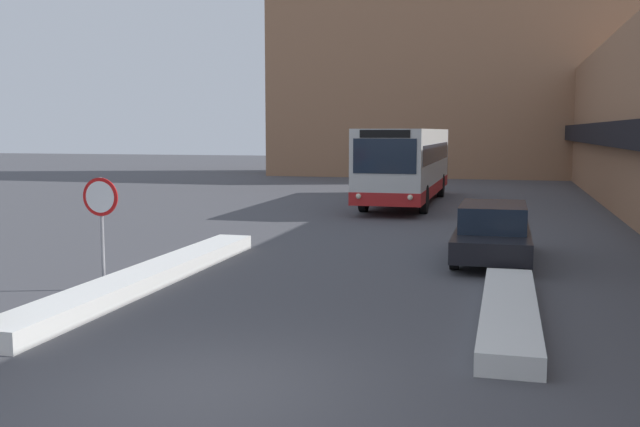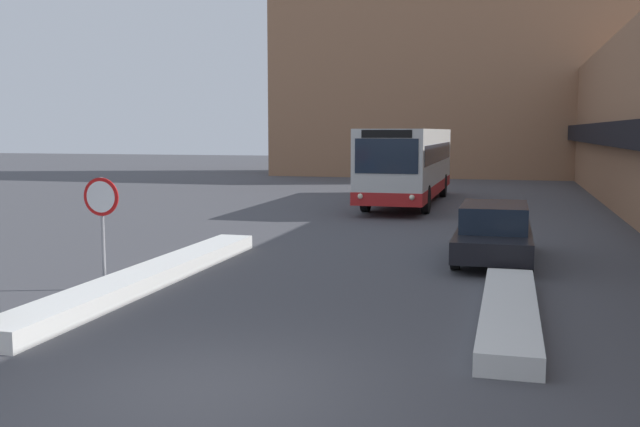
# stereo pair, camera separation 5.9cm
# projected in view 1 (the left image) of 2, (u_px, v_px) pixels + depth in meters

# --- Properties ---
(ground_plane) EXTENTS (160.00, 160.00, 0.00)m
(ground_plane) POSITION_uv_depth(u_px,v_px,m) (204.00, 392.00, 8.66)
(ground_plane) COLOR #47474C
(building_backdrop_far) EXTENTS (26.00, 8.00, 16.65)m
(building_backdrop_far) POSITION_uv_depth(u_px,v_px,m) (459.00, 57.00, 50.04)
(building_backdrop_far) COLOR #996B4C
(building_backdrop_far) RESTS_ON ground_plane
(snow_bank_left) EXTENTS (0.90, 9.64, 0.35)m
(snow_bank_left) POSITION_uv_depth(u_px,v_px,m) (150.00, 276.00, 14.73)
(snow_bank_left) COLOR silver
(snow_bank_left) RESTS_ON ground_plane
(snow_bank_right) EXTENTS (0.90, 5.92, 0.32)m
(snow_bank_right) POSITION_uv_depth(u_px,v_px,m) (509.00, 311.00, 11.89)
(snow_bank_right) COLOR silver
(snow_bank_right) RESTS_ON ground_plane
(city_bus) EXTENTS (2.63, 11.73, 3.24)m
(city_bus) POSITION_uv_depth(u_px,v_px,m) (407.00, 163.00, 30.93)
(city_bus) COLOR silver
(city_bus) RESTS_ON ground_plane
(parked_car_front) EXTENTS (1.81, 4.65, 1.38)m
(parked_car_front) POSITION_uv_depth(u_px,v_px,m) (493.00, 232.00, 17.46)
(parked_car_front) COLOR black
(parked_car_front) RESTS_ON ground_plane
(stop_sign) EXTENTS (0.76, 0.08, 2.25)m
(stop_sign) POSITION_uv_depth(u_px,v_px,m) (101.00, 209.00, 14.05)
(stop_sign) COLOR gray
(stop_sign) RESTS_ON ground_plane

